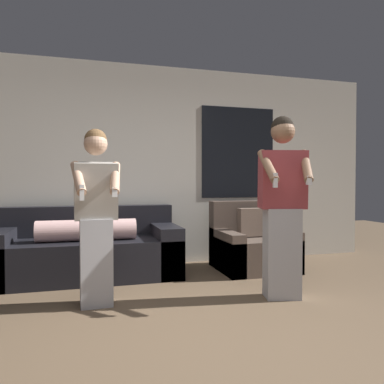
% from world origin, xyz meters
% --- Properties ---
extents(ground_plane, '(14.00, 14.00, 0.00)m').
position_xyz_m(ground_plane, '(0.00, 0.00, 0.00)').
color(ground_plane, brown).
extents(wall_back, '(6.53, 0.07, 2.70)m').
position_xyz_m(wall_back, '(0.02, 2.86, 1.35)').
color(wall_back, beige).
rests_on(wall_back, ground_plane).
extents(couch, '(2.14, 0.92, 0.82)m').
position_xyz_m(couch, '(-0.87, 2.35, 0.31)').
color(couch, black).
rests_on(couch, ground_plane).
extents(armchair, '(0.93, 0.86, 0.87)m').
position_xyz_m(armchair, '(1.19, 2.21, 0.29)').
color(armchair, brown).
rests_on(armchair, ground_plane).
extents(person_left, '(0.44, 0.49, 1.60)m').
position_xyz_m(person_left, '(-0.79, 1.26, 0.82)').
color(person_left, '#B2B2B7').
rests_on(person_left, ground_plane).
extents(person_right, '(0.50, 0.53, 1.76)m').
position_xyz_m(person_right, '(0.95, 1.02, 0.90)').
color(person_right, '#B2B2B7').
rests_on(person_right, ground_plane).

